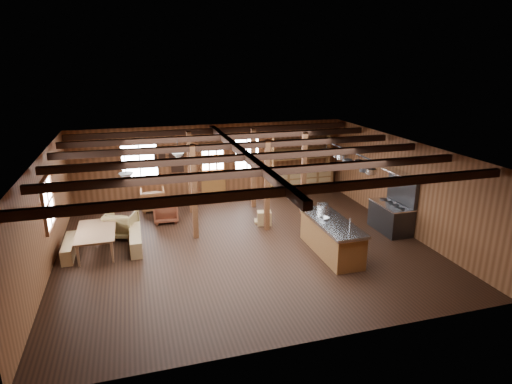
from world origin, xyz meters
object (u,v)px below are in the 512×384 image
dining_table (98,241)px  armchair_a (166,211)px  armchair_c (122,224)px  kitchen_island (331,237)px  commercial_range (393,212)px  armchair_b (153,200)px

dining_table → armchair_a: size_ratio=2.30×
dining_table → armchair_c: (0.60, 0.92, 0.07)m
kitchen_island → armchair_a: kitchen_island is taller
commercial_range → armchair_a: commercial_range is taller
kitchen_island → commercial_range: 2.66m
dining_table → armchair_b: (1.63, 3.03, 0.06)m
kitchen_island → armchair_a: (-4.10, 3.67, -0.12)m
armchair_a → armchair_b: bearing=-72.3°
kitchen_island → armchair_a: bearing=138.2°
kitchen_island → armchair_b: kitchen_island is taller
commercial_range → armchair_b: commercial_range is taller
commercial_range → kitchen_island: bearing=-159.6°
commercial_range → armchair_b: (-6.92, 3.97, -0.22)m
armchair_a → armchair_b: (-0.33, 1.23, 0.02)m
commercial_range → armchair_c: 8.16m
kitchen_island → commercial_range: size_ratio=1.37×
commercial_range → armchair_a: 7.14m
dining_table → armchair_c: 1.10m
dining_table → armchair_b: armchair_b is taller
armchair_a → armchair_b: size_ratio=0.94×
kitchen_island → armchair_c: bearing=153.1°
commercial_range → armchair_c: commercial_range is taller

